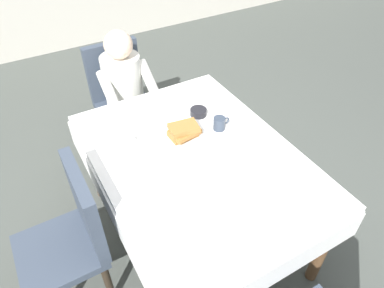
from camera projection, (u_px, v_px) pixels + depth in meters
ground_plane at (196, 230)px, 2.53m from camera, size 14.00×14.00×0.00m
dining_table_main at (196, 167)px, 2.10m from camera, size 1.12×1.52×0.74m
chair_diner at (120, 93)px, 2.92m from camera, size 0.44×0.45×0.93m
diner_person at (125, 87)px, 2.73m from camera, size 0.40×0.43×1.12m
chair_left_side at (73, 233)px, 1.89m from camera, size 0.45×0.44×0.93m
plate_breakfast at (182, 137)px, 2.15m from camera, size 0.28×0.28×0.02m
breakfast_stack at (184, 131)px, 2.12m from camera, size 0.19×0.15×0.08m
cup_coffee at (220, 123)px, 2.20m from camera, size 0.11×0.08×0.08m
bowl_butter at (198, 112)px, 2.32m from camera, size 0.11×0.11×0.04m
syrup_pitcher at (131, 138)px, 2.10m from camera, size 0.08×0.08×0.07m
fork_left_of_plate at (155, 150)px, 2.07m from camera, size 0.03×0.18×0.00m
knife_right_of_plate at (210, 130)px, 2.21m from camera, size 0.02×0.20×0.00m
spoon_near_edge at (212, 167)px, 1.97m from camera, size 0.15×0.03×0.00m
napkin_folded at (152, 177)px, 1.91m from camera, size 0.19×0.15×0.01m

